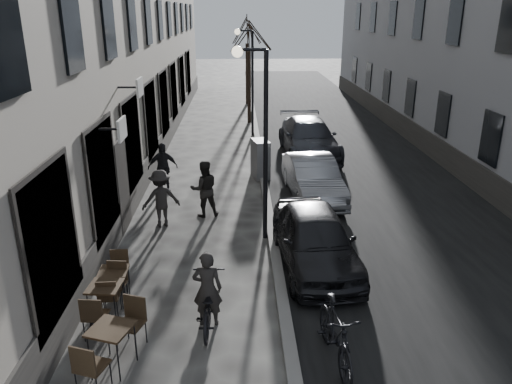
{
  "coord_description": "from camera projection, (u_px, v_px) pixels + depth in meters",
  "views": [
    {
      "loc": [
        -0.68,
        -6.47,
        5.89
      ],
      "look_at": [
        -0.29,
        4.73,
        1.8
      ],
      "focal_mm": 35.0,
      "sensor_mm": 36.0,
      "label": 1
    }
  ],
  "objects": [
    {
      "name": "utility_cabinet",
      "position": [
        260.0,
        159.0,
        18.48
      ],
      "size": [
        0.72,
        1.04,
        1.42
      ],
      "primitive_type": "cube",
      "rotation": [
        0.0,
        0.0,
        0.23
      ],
      "color": "slate",
      "rests_on": "ground"
    },
    {
      "name": "pedestrian_near",
      "position": [
        204.0,
        189.0,
        14.92
      ],
      "size": [
        0.96,
        0.82,
        1.73
      ],
      "primitive_type": "imported",
      "rotation": [
        0.0,
        0.0,
        3.35
      ],
      "color": "black",
      "rests_on": "ground"
    },
    {
      "name": "pedestrian_far",
      "position": [
        163.0,
        168.0,
        16.91
      ],
      "size": [
        1.09,
        0.67,
        1.73
      ],
      "primitive_type": "imported",
      "rotation": [
        0.0,
        0.0,
        0.26
      ],
      "color": "black",
      "rests_on": "ground"
    },
    {
      "name": "tree_far",
      "position": [
        247.0,
        31.0,
        31.86
      ],
      "size": [
        2.4,
        2.4,
        5.7
      ],
      "color": "black",
      "rests_on": "ground"
    },
    {
      "name": "tree_near",
      "position": [
        249.0,
        35.0,
        26.23
      ],
      "size": [
        2.4,
        2.4,
        5.7
      ],
      "color": "black",
      "rests_on": "ground"
    },
    {
      "name": "kerb",
      "position": [
        258.0,
        144.0,
        23.12
      ],
      "size": [
        0.25,
        60.0,
        0.12
      ],
      "primitive_type": "cube",
      "color": "slate",
      "rests_on": "ground"
    },
    {
      "name": "car_mid",
      "position": [
        313.0,
        178.0,
        16.44
      ],
      "size": [
        1.76,
        4.25,
        1.37
      ],
      "primitive_type": "imported",
      "rotation": [
        0.0,
        0.0,
        0.08
      ],
      "color": "gray",
      "rests_on": "ground"
    },
    {
      "name": "cyclist_rider",
      "position": [
        207.0,
        289.0,
        9.7
      ],
      "size": [
        0.59,
        0.39,
        1.59
      ],
      "primitive_type": "imported",
      "rotation": [
        0.0,
        0.0,
        3.12
      ],
      "color": "black",
      "rests_on": "ground"
    },
    {
      "name": "streetlamp_near",
      "position": [
        259.0,
        125.0,
        12.66
      ],
      "size": [
        0.9,
        0.28,
        5.09
      ],
      "color": "black",
      "rests_on": "ground"
    },
    {
      "name": "bicycle",
      "position": [
        208.0,
        302.0,
        9.8
      ],
      "size": [
        0.68,
        1.86,
        0.97
      ],
      "primitive_type": "imported",
      "rotation": [
        0.0,
        0.0,
        3.12
      ],
      "color": "black",
      "rests_on": "ground"
    },
    {
      "name": "road",
      "position": [
        336.0,
        145.0,
        23.26
      ],
      "size": [
        7.3,
        60.0,
        0.0
      ],
      "primitive_type": "cube",
      "color": "black",
      "rests_on": "ground"
    },
    {
      "name": "bistro_set_c",
      "position": [
        114.0,
        282.0,
        10.6
      ],
      "size": [
        0.62,
        1.47,
        0.86
      ],
      "rotation": [
        0.0,
        0.0,
        0.04
      ],
      "color": "black",
      "rests_on": "ground"
    },
    {
      "name": "bistro_set_a",
      "position": [
        112.0,
        343.0,
        8.57
      ],
      "size": [
        0.96,
        1.69,
        0.97
      ],
      "rotation": [
        0.0,
        0.0,
        -0.34
      ],
      "color": "black",
      "rests_on": "ground"
    },
    {
      "name": "streetlamp_far",
      "position": [
        249.0,
        71.0,
        23.92
      ],
      "size": [
        0.9,
        0.28,
        5.09
      ],
      "color": "black",
      "rests_on": "ground"
    },
    {
      "name": "moped",
      "position": [
        335.0,
        335.0,
        8.67
      ],
      "size": [
        0.75,
        2.0,
        1.17
      ],
      "primitive_type": "imported",
      "rotation": [
        0.0,
        0.0,
        0.11
      ],
      "color": "black",
      "rests_on": "ground"
    },
    {
      "name": "pedestrian_mid",
      "position": [
        161.0,
        198.0,
        14.22
      ],
      "size": [
        1.23,
        0.94,
        1.69
      ],
      "primitive_type": "imported",
      "rotation": [
        0.0,
        0.0,
        3.47
      ],
      "color": "#272422",
      "rests_on": "ground"
    },
    {
      "name": "car_far",
      "position": [
        309.0,
        138.0,
        21.31
      ],
      "size": [
        2.41,
        5.36,
        1.52
      ],
      "primitive_type": "imported",
      "rotation": [
        0.0,
        0.0,
        0.05
      ],
      "color": "#303239",
      "rests_on": "ground"
    },
    {
      "name": "car_near",
      "position": [
        315.0,
        239.0,
        12.0
      ],
      "size": [
        2.01,
        4.35,
        1.44
      ],
      "primitive_type": "imported",
      "rotation": [
        0.0,
        0.0,
        0.07
      ],
      "color": "black",
      "rests_on": "ground"
    },
    {
      "name": "bistro_set_b",
      "position": [
        106.0,
        299.0,
        9.95
      ],
      "size": [
        0.69,
        1.59,
        0.92
      ],
      "rotation": [
        0.0,
        0.0,
        -0.1
      ],
      "color": "black",
      "rests_on": "ground"
    }
  ]
}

